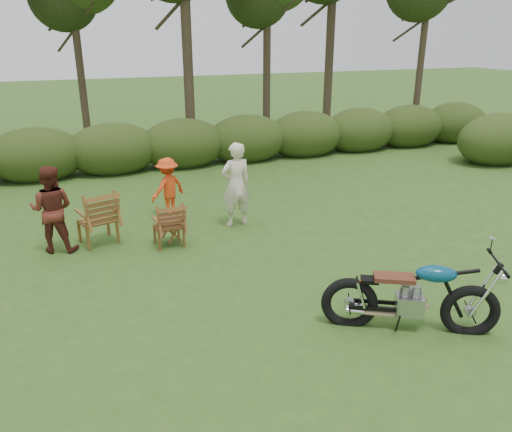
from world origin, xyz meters
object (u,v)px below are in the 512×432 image
object	(u,v)px
lawn_chair_left	(100,242)
adult_b	(58,250)
adult_a	(236,225)
child	(170,216)
lawn_chair_right	(170,244)
cup	(171,215)
side_table	(171,231)
motorcycle	(406,328)

from	to	relation	value
lawn_chair_left	adult_b	xyz separation A→B (m)	(-0.74, -0.11, 0.00)
lawn_chair_left	adult_b	size ratio (longest dim) A/B	0.65
adult_b	adult_a	bearing A→B (deg)	-161.34
lawn_chair_left	adult_b	bearing A→B (deg)	-8.00
lawn_chair_left	child	xyz separation A→B (m)	(1.53, 0.95, 0.00)
lawn_chair_left	child	bearing A→B (deg)	-164.64
lawn_chair_left	adult_b	world-z (taller)	adult_b
lawn_chair_right	adult_a	world-z (taller)	adult_a
lawn_chair_left	cup	size ratio (longest dim) A/B	8.81
child	cup	bearing A→B (deg)	52.47
lawn_chair_right	lawn_chair_left	bearing A→B (deg)	-28.20
cup	child	distance (m)	1.59
side_table	adult_a	world-z (taller)	adult_a
lawn_chair_left	adult_a	world-z (taller)	adult_a
adult_a	child	xyz separation A→B (m)	(-1.19, 1.00, 0.00)
motorcycle	lawn_chair_right	size ratio (longest dim) A/B	2.58
motorcycle	side_table	size ratio (longest dim) A/B	4.31
side_table	cup	world-z (taller)	cup
adult_b	child	distance (m)	2.51
adult_a	adult_b	bearing A→B (deg)	-5.16
lawn_chair_right	adult_a	size ratio (longest dim) A/B	0.49
lawn_chair_right	lawn_chair_left	world-z (taller)	lawn_chair_left
lawn_chair_right	child	world-z (taller)	child
adult_b	lawn_chair_left	bearing A→B (deg)	-153.90
cup	child	xyz separation A→B (m)	(0.24, 1.47, -0.55)
motorcycle	adult_b	distance (m)	6.20
side_table	adult_b	bearing A→B (deg)	168.08
motorcycle	lawn_chair_left	distance (m)	5.78
adult_b	cup	bearing A→B (deg)	-173.62
adult_b	child	xyz separation A→B (m)	(2.28, 1.06, 0.00)
adult_b	child	bearing A→B (deg)	-137.35
side_table	adult_a	xyz separation A→B (m)	(1.45, 0.48, -0.25)
motorcycle	lawn_chair_left	bearing A→B (deg)	157.40
lawn_chair_left	side_table	world-z (taller)	lawn_chair_left
cup	child	world-z (taller)	child
motorcycle	lawn_chair_left	world-z (taller)	motorcycle
adult_a	motorcycle	bearing A→B (deg)	95.64
cup	adult_a	xyz separation A→B (m)	(1.42, 0.46, -0.55)
side_table	motorcycle	bearing A→B (deg)	-59.13
lawn_chair_right	adult_b	xyz separation A→B (m)	(-1.96, 0.47, 0.00)
child	lawn_chair_left	bearing A→B (deg)	3.27
cup	adult_a	bearing A→B (deg)	18.07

